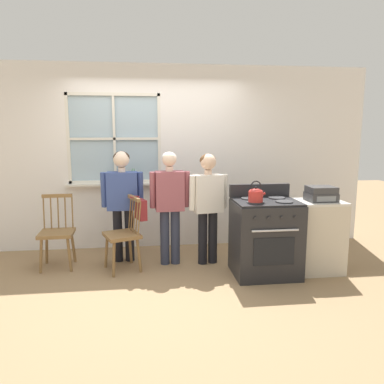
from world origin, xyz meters
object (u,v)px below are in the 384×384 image
at_px(chair_near_wall, 57,233).
at_px(kettle, 256,195).
at_px(handbag, 141,209).
at_px(side_counter, 318,236).
at_px(chair_by_window, 124,235).
at_px(stove, 265,237).
at_px(potted_plant, 133,178).
at_px(person_elderly_left, 122,195).
at_px(person_teen_center, 170,198).
at_px(stereo, 321,194).
at_px(person_adult_right, 208,198).

relative_size(chair_near_wall, kettle, 3.79).
bearing_deg(handbag, side_counter, -10.43).
xyz_separation_m(chair_by_window, stove, (1.72, -0.36, 0.02)).
bearing_deg(chair_near_wall, potted_plant, 33.32).
bearing_deg(side_counter, person_elderly_left, 164.89).
xyz_separation_m(handbag, side_counter, (2.20, -0.40, -0.31)).
relative_size(chair_by_window, stove, 0.86).
bearing_deg(chair_by_window, side_counter, 61.93).
xyz_separation_m(chair_near_wall, potted_plant, (0.96, 0.68, 0.61)).
xyz_separation_m(chair_near_wall, person_teen_center, (1.45, -0.06, 0.43)).
distance_m(person_elderly_left, stereo, 2.53).
height_order(person_elderly_left, kettle, person_elderly_left).
height_order(chair_by_window, person_elderly_left, person_elderly_left).
bearing_deg(potted_plant, stereo, -27.94).
relative_size(chair_near_wall, side_counter, 1.04).
bearing_deg(handbag, potted_plant, 97.86).
distance_m(chair_by_window, person_adult_right, 1.18).
relative_size(person_teen_center, stove, 1.37).
bearing_deg(person_elderly_left, stove, -21.46).
relative_size(chair_near_wall, stove, 0.86).
relative_size(chair_by_window, side_counter, 1.04).
bearing_deg(stove, stereo, 1.66).
xyz_separation_m(person_elderly_left, stereo, (2.44, -0.68, 0.08)).
bearing_deg(potted_plant, handbag, -82.14).
distance_m(chair_near_wall, potted_plant, 1.33).
relative_size(chair_by_window, person_elderly_left, 0.63).
height_order(chair_near_wall, person_teen_center, person_teen_center).
height_order(chair_by_window, stove, stove).
height_order(person_adult_right, kettle, person_adult_right).
height_order(person_elderly_left, person_teen_center, person_elderly_left).
xyz_separation_m(person_elderly_left, potted_plant, (0.13, 0.55, 0.15)).
relative_size(person_teen_center, kettle, 6.01).
xyz_separation_m(person_teen_center, kettle, (0.95, -0.64, 0.14)).
xyz_separation_m(chair_by_window, person_adult_right, (1.09, 0.11, 0.43)).
bearing_deg(chair_by_window, person_elderly_left, 162.82).
distance_m(stove, stereo, 0.87).
height_order(person_teen_center, side_counter, person_teen_center).
distance_m(person_elderly_left, handbag, 0.38).
bearing_deg(person_teen_center, person_elderly_left, 159.75).
height_order(person_teen_center, potted_plant, person_teen_center).
bearing_deg(stereo, person_elderly_left, 164.44).
bearing_deg(person_adult_right, kettle, -62.60).
bearing_deg(chair_by_window, person_teen_center, 83.03).
bearing_deg(handbag, chair_near_wall, 173.69).
height_order(kettle, side_counter, kettle).
relative_size(stove, handbag, 3.53).
height_order(person_elderly_left, stereo, person_elderly_left).
relative_size(stove, kettle, 4.39).
bearing_deg(kettle, chair_near_wall, 163.85).
bearing_deg(stove, side_counter, 3.37).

